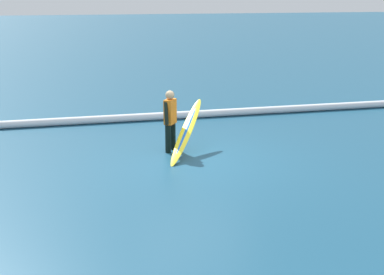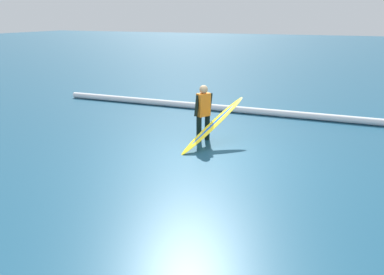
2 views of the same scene
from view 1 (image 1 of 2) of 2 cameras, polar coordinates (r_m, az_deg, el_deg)
The scene contains 4 objects.
ground_plane at distance 12.06m, azimuth 0.42°, elevation -2.50°, with size 122.46×122.46×0.00m, color navy.
surfer at distance 12.47m, azimuth -2.46°, elevation 2.24°, with size 0.35×0.60×1.53m.
surfboard at distance 12.37m, azimuth -0.62°, elevation 0.76°, with size 1.26×2.01×1.17m.
wave_crest_foreground at distance 15.79m, azimuth 0.08°, elevation 2.62°, with size 0.23×0.23×15.74m, color white.
Camera 1 is at (2.05, 11.20, 3.98)m, focal length 47.61 mm.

